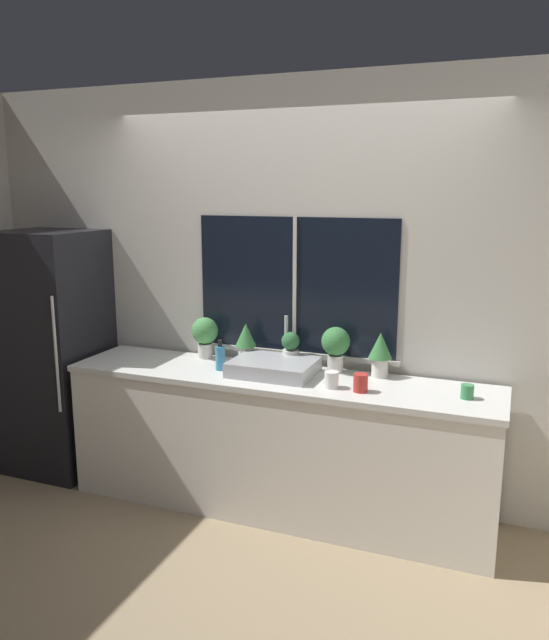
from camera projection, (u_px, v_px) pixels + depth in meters
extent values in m
plane|color=#937F60|center=(260.00, 529.00, 3.76)|extent=(14.00, 14.00, 0.00)
cube|color=#BCB7AD|center=(297.00, 292.00, 4.06)|extent=(8.00, 0.06, 2.70)
cube|color=black|center=(295.00, 285.00, 4.02)|extent=(1.34, 0.01, 0.87)
cube|color=#BCB7AD|center=(295.00, 286.00, 4.01)|extent=(0.02, 0.01, 0.87)
cube|color=#BCB7AD|center=(294.00, 353.00, 4.10)|extent=(1.40, 0.04, 0.03)
cube|color=#BCB7AD|center=(87.00, 263.00, 5.68)|extent=(0.06, 7.00, 2.70)
cube|color=white|center=(277.00, 446.00, 3.93)|extent=(2.68, 0.57, 0.85)
cube|color=silver|center=(277.00, 379.00, 3.84)|extent=(2.70, 0.59, 0.03)
cube|color=black|center=(55.00, 352.00, 4.48)|extent=(0.65, 0.63, 1.73)
cylinder|color=silver|center=(56.00, 355.00, 4.06)|extent=(0.02, 0.02, 0.78)
cube|color=#ADADB2|center=(274.00, 367.00, 3.86)|extent=(0.51, 0.39, 0.09)
cylinder|color=#B7B7BC|center=(286.00, 363.00, 4.07)|extent=(0.04, 0.04, 0.03)
cylinder|color=#B7B7BC|center=(286.00, 338.00, 4.04)|extent=(0.02, 0.02, 0.30)
cylinder|color=silver|center=(205.00, 351.00, 4.24)|extent=(0.10, 0.10, 0.10)
sphere|color=#478E4C|center=(205.00, 331.00, 4.21)|extent=(0.18, 0.18, 0.18)
cylinder|color=silver|center=(246.00, 354.00, 4.13)|extent=(0.10, 0.10, 0.11)
cone|color=#387A3D|center=(246.00, 335.00, 4.10)|extent=(0.14, 0.14, 0.15)
cylinder|color=silver|center=(290.00, 358.00, 4.01)|extent=(0.11, 0.11, 0.11)
sphere|color=#2D6638|center=(291.00, 341.00, 3.99)|extent=(0.12, 0.12, 0.12)
cylinder|color=silver|center=(335.00, 364.00, 3.91)|extent=(0.10, 0.10, 0.11)
sphere|color=#387A3D|center=(336.00, 341.00, 3.88)|extent=(0.18, 0.18, 0.18)
cylinder|color=silver|center=(380.00, 367.00, 3.81)|extent=(0.10, 0.10, 0.12)
cone|color=#387A3D|center=(380.00, 345.00, 3.78)|extent=(0.14, 0.14, 0.16)
cylinder|color=teal|center=(220.00, 358.00, 3.94)|extent=(0.06, 0.06, 0.15)
cylinder|color=black|center=(220.00, 343.00, 3.92)|extent=(0.03, 0.03, 0.04)
cylinder|color=white|center=(331.00, 380.00, 3.59)|extent=(0.08, 0.08, 0.10)
cylinder|color=#B72D28|center=(361.00, 383.00, 3.52)|extent=(0.08, 0.08, 0.10)
cylinder|color=#38844C|center=(467.00, 392.00, 3.41)|extent=(0.07, 0.07, 0.08)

